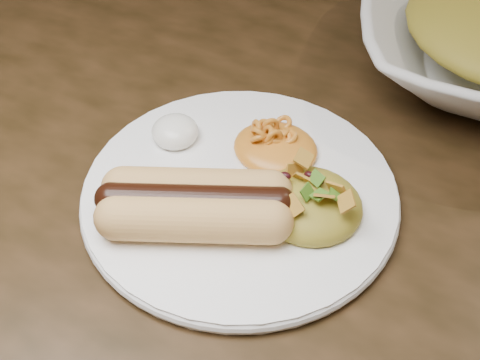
% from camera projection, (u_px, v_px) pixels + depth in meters
% --- Properties ---
extents(table, '(1.60, 0.90, 0.75)m').
position_uv_depth(table, '(209.00, 131.00, 0.75)').
color(table, '#3E2715').
rests_on(table, floor).
extents(plate, '(0.30, 0.30, 0.01)m').
position_uv_depth(plate, '(240.00, 194.00, 0.54)').
color(plate, white).
rests_on(plate, table).
extents(hotdog, '(0.13, 0.11, 0.03)m').
position_uv_depth(hotdog, '(195.00, 204.00, 0.50)').
color(hotdog, tan).
rests_on(hotdog, plate).
extents(mac_and_cheese, '(0.08, 0.07, 0.03)m').
position_uv_depth(mac_and_cheese, '(276.00, 140.00, 0.56)').
color(mac_and_cheese, orange).
rests_on(mac_and_cheese, plate).
extents(sour_cream, '(0.05, 0.05, 0.02)m').
position_uv_depth(sour_cream, '(175.00, 128.00, 0.57)').
color(sour_cream, white).
rests_on(sour_cream, plate).
extents(taco_salad, '(0.08, 0.08, 0.04)m').
position_uv_depth(taco_salad, '(310.00, 198.00, 0.51)').
color(taco_salad, '#BB7925').
rests_on(taco_salad, plate).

